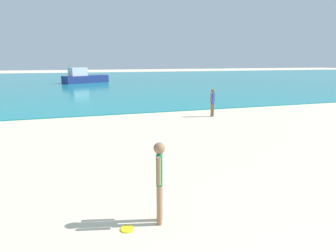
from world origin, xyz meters
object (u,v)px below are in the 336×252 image
boat_far (84,78)px  frisbee (127,229)px  person_standing (160,178)px  person_distant (213,101)px

boat_far → frisbee: bearing=-117.0°
person_standing → boat_far: (-1.08, 35.62, -0.14)m
person_standing → boat_far: 35.63m
person_standing → person_distant: size_ratio=1.05×
person_standing → boat_far: boat_far is taller
person_standing → person_distant: bearing=169.1°
person_distant → boat_far: bearing=80.6°
frisbee → person_distant: size_ratio=0.16×
frisbee → boat_far: (-0.44, 35.67, 0.77)m
person_distant → person_standing: bearing=-144.9°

